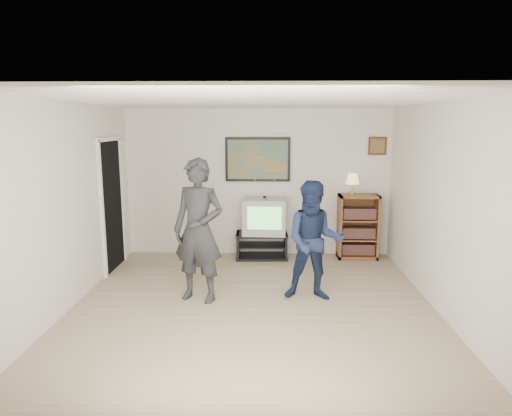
{
  "coord_description": "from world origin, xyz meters",
  "views": [
    {
      "loc": [
        0.2,
        -5.24,
        2.26
      ],
      "look_at": [
        0.02,
        0.68,
        1.15
      ],
      "focal_mm": 32.0,
      "sensor_mm": 36.0,
      "label": 1
    }
  ],
  "objects_px": {
    "crt_television": "(265,216)",
    "person_tall": "(198,231)",
    "person_short": "(314,241)",
    "media_stand": "(262,245)",
    "bookshelf": "(358,227)"
  },
  "relations": [
    {
      "from": "crt_television",
      "to": "person_tall",
      "type": "xyz_separation_m",
      "value": [
        -0.82,
        -1.88,
        0.19
      ]
    },
    {
      "from": "person_tall",
      "to": "person_short",
      "type": "xyz_separation_m",
      "value": [
        1.47,
        0.06,
        -0.14
      ]
    },
    {
      "from": "crt_television",
      "to": "person_short",
      "type": "height_order",
      "value": "person_short"
    },
    {
      "from": "person_tall",
      "to": "person_short",
      "type": "bearing_deg",
      "value": 19.76
    },
    {
      "from": "media_stand",
      "to": "person_tall",
      "type": "height_order",
      "value": "person_tall"
    },
    {
      "from": "media_stand",
      "to": "person_short",
      "type": "distance_m",
      "value": 2.03
    },
    {
      "from": "media_stand",
      "to": "bookshelf",
      "type": "distance_m",
      "value": 1.65
    },
    {
      "from": "bookshelf",
      "to": "person_short",
      "type": "relative_size",
      "value": 0.7
    },
    {
      "from": "crt_television",
      "to": "person_short",
      "type": "distance_m",
      "value": 1.93
    },
    {
      "from": "bookshelf",
      "to": "media_stand",
      "type": "bearing_deg",
      "value": -178.23
    },
    {
      "from": "crt_television",
      "to": "person_tall",
      "type": "bearing_deg",
      "value": -110.58
    },
    {
      "from": "bookshelf",
      "to": "person_short",
      "type": "xyz_separation_m",
      "value": [
        -0.92,
        -1.87,
        0.23
      ]
    },
    {
      "from": "crt_television",
      "to": "person_short",
      "type": "xyz_separation_m",
      "value": [
        0.65,
        -1.82,
        0.04
      ]
    },
    {
      "from": "media_stand",
      "to": "crt_television",
      "type": "height_order",
      "value": "crt_television"
    },
    {
      "from": "bookshelf",
      "to": "person_short",
      "type": "height_order",
      "value": "person_short"
    }
  ]
}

